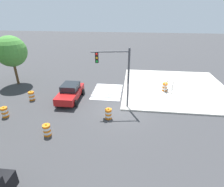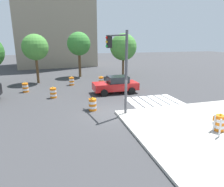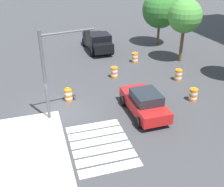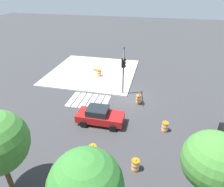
% 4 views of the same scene
% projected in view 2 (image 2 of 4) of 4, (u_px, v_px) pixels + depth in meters
% --- Properties ---
extents(ground_plane, '(120.00, 120.00, 0.00)m').
position_uv_depth(ground_plane, '(115.00, 113.00, 14.42)').
color(ground_plane, '#38383A').
extents(crosswalk_stripes, '(4.35, 3.20, 0.02)m').
position_uv_depth(crosswalk_stripes, '(154.00, 101.00, 17.13)').
color(crosswalk_stripes, silver).
rests_on(crosswalk_stripes, ground).
extents(sports_car, '(4.32, 2.17, 1.63)m').
position_uv_depth(sports_car, '(116.00, 85.00, 19.58)').
color(sports_car, red).
rests_on(sports_car, ground).
extents(traffic_barrel_near_corner, '(0.56, 0.56, 1.02)m').
position_uv_depth(traffic_barrel_near_corner, '(72.00, 81.00, 22.92)').
color(traffic_barrel_near_corner, orange).
rests_on(traffic_barrel_near_corner, ground).
extents(traffic_barrel_crosswalk_end, '(0.56, 0.56, 1.02)m').
position_uv_depth(traffic_barrel_crosswalk_end, '(93.00, 105.00, 14.80)').
color(traffic_barrel_crosswalk_end, orange).
rests_on(traffic_barrel_crosswalk_end, ground).
extents(traffic_barrel_median_near, '(0.56, 0.56, 1.02)m').
position_uv_depth(traffic_barrel_median_near, '(25.00, 88.00, 19.92)').
color(traffic_barrel_median_near, orange).
rests_on(traffic_barrel_median_near, ground).
extents(traffic_barrel_median_far, '(0.56, 0.56, 1.02)m').
position_uv_depth(traffic_barrel_median_far, '(53.00, 93.00, 17.98)').
color(traffic_barrel_median_far, orange).
rests_on(traffic_barrel_median_far, ground).
extents(traffic_barrel_far_curb, '(0.56, 0.56, 1.02)m').
position_uv_depth(traffic_barrel_far_curb, '(101.00, 81.00, 23.17)').
color(traffic_barrel_far_curb, orange).
rests_on(traffic_barrel_far_curb, ground).
extents(traffic_barrel_on_sidewalk, '(0.56, 0.56, 1.02)m').
position_uv_depth(traffic_barrel_on_sidewalk, '(220.00, 123.00, 11.20)').
color(traffic_barrel_on_sidewalk, orange).
rests_on(traffic_barrel_on_sidewalk, sidewalk_corner).
extents(traffic_light_pole, '(0.81, 3.26, 5.50)m').
position_uv_depth(traffic_light_pole, '(118.00, 57.00, 13.99)').
color(traffic_light_pole, '#4C4C51').
rests_on(traffic_light_pole, sidewalk_corner).
extents(street_tree_streetside_near, '(2.98, 2.98, 5.68)m').
position_uv_depth(street_tree_streetside_near, '(35.00, 47.00, 23.06)').
color(street_tree_streetside_near, brown).
rests_on(street_tree_streetside_near, ground).
extents(street_tree_streetside_mid, '(3.57, 3.57, 5.84)m').
position_uv_depth(street_tree_streetside_mid, '(123.00, 47.00, 27.01)').
color(street_tree_streetside_mid, brown).
rests_on(street_tree_streetside_mid, ground).
extents(street_tree_corner_lot, '(3.11, 3.11, 6.03)m').
position_uv_depth(street_tree_corner_lot, '(79.00, 44.00, 26.95)').
color(street_tree_corner_lot, brown).
rests_on(street_tree_corner_lot, ground).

